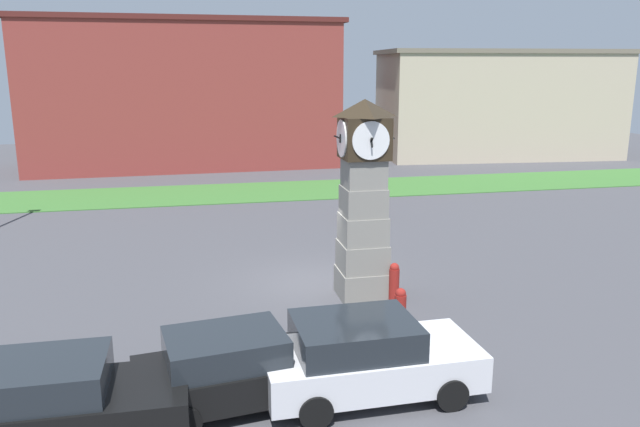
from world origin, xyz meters
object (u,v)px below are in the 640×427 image
clock_tower (363,203)px  car_navy_sedan (50,404)px  car_by_building (366,357)px  bench (362,206)px  bollard_end_row (400,355)px  bollard_mid_row (400,305)px  car_near_tower (237,368)px  bollard_far_row (391,324)px  bollard_near_tower (394,283)px

clock_tower → car_navy_sedan: clock_tower is taller
car_by_building → bench: bearing=74.8°
clock_tower → bollard_end_row: (-0.49, -4.74, -2.23)m
bollard_mid_row → car_near_tower: 5.44m
bollard_far_row → bench: bearing=77.6°
bollard_end_row → car_by_building: (-0.90, -0.55, 0.31)m
bollard_mid_row → bollard_end_row: 2.94m
bench → bollard_far_row: bearing=-102.4°
bollard_far_row → car_near_tower: (-3.75, -2.02, 0.28)m
bollard_mid_row → car_by_building: (-1.86, -3.32, 0.35)m
bollard_far_row → car_navy_sedan: 7.51m
bollard_end_row → car_near_tower: bearing=-173.1°
clock_tower → bollard_near_tower: clock_tower is taller
bollard_near_tower → car_navy_sedan: size_ratio=0.26×
clock_tower → bollard_near_tower: (0.72, -0.69, -2.14)m
bollard_near_tower → bench: (1.79, 9.77, -0.06)m
clock_tower → bollard_end_row: size_ratio=5.70×
bollard_mid_row → bollard_end_row: size_ratio=0.93×
bollard_near_tower → bollard_mid_row: bollard_near_tower is taller
bollard_far_row → bench: 12.50m
bollard_far_row → car_by_building: bearing=-119.7°
bollard_far_row → car_near_tower: 4.27m
car_navy_sedan → bench: size_ratio=2.72×
car_by_building → car_near_tower: bearing=177.1°
car_navy_sedan → car_near_tower: 3.31m
bollard_far_row → clock_tower: bearing=86.9°
bench → car_near_tower: bearing=-114.3°
bollard_mid_row → bollard_far_row: bearing=-118.6°
bollard_end_row → bench: bearing=77.7°
bench → bollard_mid_row: bearing=-100.5°
car_navy_sedan → car_near_tower: bearing=12.9°
bollard_near_tower → bollard_end_row: (-1.21, -4.04, -0.09)m
clock_tower → bollard_far_row: clock_tower is taller
bollard_end_row → car_by_building: bearing=-148.7°
car_by_building → bench: 14.88m
clock_tower → bench: bearing=74.6°
bollard_mid_row → car_by_building: car_by_building is taller
bollard_mid_row → bollard_far_row: size_ratio=0.94×
bollard_far_row → car_by_building: car_by_building is taller
bollard_mid_row → car_navy_sedan: 8.58m
clock_tower → car_by_building: size_ratio=1.28×
bollard_near_tower → car_by_building: (-2.11, -4.59, 0.22)m
bollard_end_row → car_navy_sedan: size_ratio=0.22×
clock_tower → car_near_tower: 6.77m
bollard_mid_row → bollard_end_row: bollard_end_row is taller
bollard_far_row → bollard_end_row: size_ratio=0.98×
bollard_mid_row → bench: size_ratio=0.55×
clock_tower → car_near_tower: size_ratio=1.32×
clock_tower → bench: size_ratio=3.38×
bollard_mid_row → car_by_building: 3.82m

